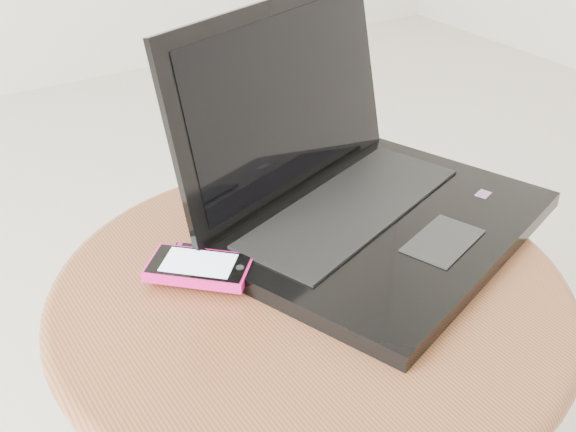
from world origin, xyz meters
TOP-DOWN VIEW (x-y plane):
  - table at (0.08, 0.06)m, footprint 0.56×0.56m
  - laptop at (0.20, 0.13)m, footprint 0.46×0.42m
  - phone_black at (0.01, 0.14)m, footprint 0.12×0.11m
  - phone_pink at (-0.02, 0.13)m, footprint 0.12×0.12m

SIDE VIEW (x-z plane):
  - table at x=0.08m, z-range 0.13..0.57m
  - phone_black at x=0.01m, z-range 0.44..0.45m
  - phone_pink at x=-0.02m, z-range 0.45..0.47m
  - laptop at x=0.20m, z-range 0.37..0.61m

